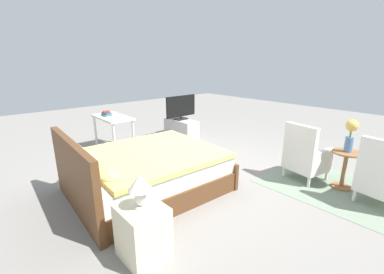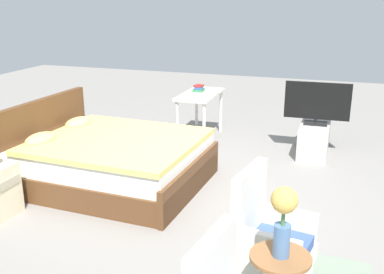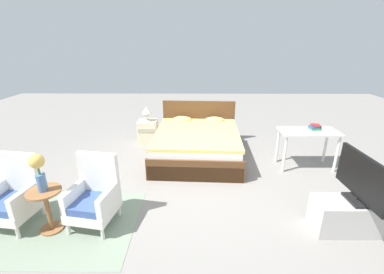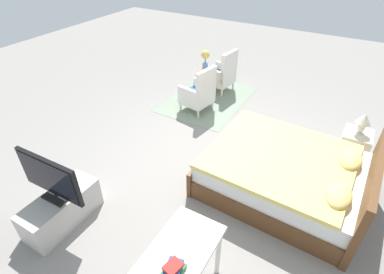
# 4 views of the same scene
# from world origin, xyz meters

# --- Properties ---
(ground_plane) EXTENTS (16.00, 16.00, 0.00)m
(ground_plane) POSITION_xyz_m (0.00, 0.00, 0.00)
(ground_plane) COLOR gray
(floor_rug) EXTENTS (2.10, 1.50, 0.01)m
(floor_rug) POSITION_xyz_m (-1.86, -0.98, 0.00)
(floor_rug) COLOR gray
(floor_rug) RESTS_ON ground_plane
(bed) EXTENTS (1.79, 2.15, 0.96)m
(bed) POSITION_xyz_m (0.03, 1.19, 0.30)
(bed) COLOR brown
(bed) RESTS_ON ground_plane
(armchair_by_window_left) EXTENTS (0.61, 0.61, 0.92)m
(armchair_by_window_left) POSITION_xyz_m (-2.37, -0.93, 0.38)
(armchair_by_window_left) COLOR white
(armchair_by_window_left) RESTS_ON floor_rug
(armchair_by_window_right) EXTENTS (0.62, 0.62, 0.92)m
(armchair_by_window_right) POSITION_xyz_m (-1.32, -0.93, 0.38)
(armchair_by_window_right) COLOR white
(armchair_by_window_right) RESTS_ON floor_rug
(side_table) EXTENTS (0.40, 0.40, 0.58)m
(side_table) POSITION_xyz_m (-1.86, -1.08, 0.36)
(side_table) COLOR #936038
(side_table) RESTS_ON ground_plane
(flower_vase) EXTENTS (0.17, 0.17, 0.48)m
(flower_vase) POSITION_xyz_m (-1.86, -1.08, 0.87)
(flower_vase) COLOR #4C709E
(flower_vase) RESTS_ON side_table
(nightstand) EXTENTS (0.44, 0.41, 0.55)m
(nightstand) POSITION_xyz_m (-1.12, 1.92, 0.27)
(nightstand) COLOR beige
(nightstand) RESTS_ON ground_plane
(table_lamp) EXTENTS (0.22, 0.22, 0.33)m
(table_lamp) POSITION_xyz_m (-1.12, 1.92, 0.76)
(table_lamp) COLOR silver
(table_lamp) RESTS_ON nightstand
(tv_stand) EXTENTS (0.96, 0.40, 0.42)m
(tv_stand) POSITION_xyz_m (1.96, -1.05, 0.21)
(tv_stand) COLOR #B7B2AD
(tv_stand) RESTS_ON ground_plane
(tv_flatscreen) EXTENTS (0.21, 0.90, 0.60)m
(tv_flatscreen) POSITION_xyz_m (1.96, -1.05, 0.74)
(tv_flatscreen) COLOR black
(tv_flatscreen) RESTS_ON tv_stand
(vanity_desk) EXTENTS (1.04, 0.52, 0.73)m
(vanity_desk) POSITION_xyz_m (2.07, 0.71, 0.62)
(vanity_desk) COLOR silver
(vanity_desk) RESTS_ON ground_plane
(book_stack) EXTENTS (0.21, 0.17, 0.10)m
(book_stack) POSITION_xyz_m (2.20, 0.78, 0.78)
(book_stack) COLOR #337A47
(book_stack) RESTS_ON vanity_desk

